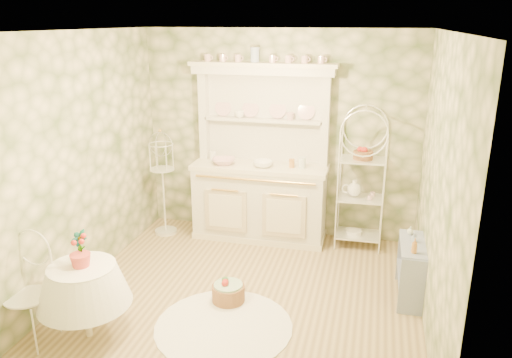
% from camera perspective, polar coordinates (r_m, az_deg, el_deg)
% --- Properties ---
extents(floor, '(3.60, 3.60, 0.00)m').
position_cam_1_polar(floor, '(5.43, -1.29, -13.24)').
color(floor, tan).
rests_on(floor, ground).
extents(ceiling, '(3.60, 3.60, 0.00)m').
position_cam_1_polar(ceiling, '(4.65, -1.53, 16.58)').
color(ceiling, white).
rests_on(ceiling, floor).
extents(wall_left, '(3.60, 3.60, 0.00)m').
position_cam_1_polar(wall_left, '(5.60, -19.48, 1.77)').
color(wall_left, beige).
rests_on(wall_left, floor).
extents(wall_right, '(3.60, 3.60, 0.00)m').
position_cam_1_polar(wall_right, '(4.75, 20.06, -1.08)').
color(wall_right, beige).
rests_on(wall_right, floor).
extents(wall_back, '(3.60, 3.60, 0.00)m').
position_cam_1_polar(wall_back, '(6.57, 2.72, 5.03)').
color(wall_back, beige).
rests_on(wall_back, floor).
extents(wall_front, '(3.60, 3.60, 0.00)m').
position_cam_1_polar(wall_front, '(3.29, -9.71, -8.61)').
color(wall_front, beige).
rests_on(wall_front, floor).
extents(kitchen_dresser, '(1.87, 0.61, 2.29)m').
position_cam_1_polar(kitchen_dresser, '(6.39, 0.44, 2.80)').
color(kitchen_dresser, silver).
rests_on(kitchen_dresser, floor).
extents(bakers_rack, '(0.56, 0.41, 1.79)m').
position_cam_1_polar(bakers_rack, '(6.34, 11.96, -0.08)').
color(bakers_rack, white).
rests_on(bakers_rack, floor).
extents(side_shelf, '(0.33, 0.76, 0.64)m').
position_cam_1_polar(side_shelf, '(5.51, 17.26, -9.83)').
color(side_shelf, '#8B99BB').
rests_on(side_shelf, floor).
extents(round_table, '(0.60, 0.60, 0.60)m').
position_cam_1_polar(round_table, '(4.94, -18.83, -13.68)').
color(round_table, white).
rests_on(round_table, floor).
extents(cafe_chair, '(0.38, 0.38, 0.82)m').
position_cam_1_polar(cafe_chair, '(5.00, -24.66, -12.52)').
color(cafe_chair, white).
rests_on(cafe_chair, floor).
extents(birdcage_stand, '(0.37, 0.37, 1.44)m').
position_cam_1_polar(birdcage_stand, '(6.76, -10.58, -0.44)').
color(birdcage_stand, white).
rests_on(birdcage_stand, floor).
extents(floor_basket, '(0.46, 0.46, 0.23)m').
position_cam_1_polar(floor_basket, '(5.29, -3.18, -12.72)').
color(floor_basket, brown).
rests_on(floor_basket, floor).
extents(lace_rug, '(1.55, 1.55, 0.01)m').
position_cam_1_polar(lace_rug, '(4.97, -3.72, -16.42)').
color(lace_rug, white).
rests_on(lace_rug, floor).
extents(bowl_floral, '(0.38, 0.38, 0.07)m').
position_cam_1_polar(bowl_floral, '(6.47, -3.70, 1.78)').
color(bowl_floral, white).
rests_on(bowl_floral, kitchen_dresser).
extents(bowl_white, '(0.27, 0.27, 0.08)m').
position_cam_1_polar(bowl_white, '(6.33, 0.80, 1.46)').
color(bowl_white, white).
rests_on(bowl_white, kitchen_dresser).
extents(cup_left, '(0.16, 0.16, 0.10)m').
position_cam_1_polar(cup_left, '(6.52, -1.90, 7.28)').
color(cup_left, white).
rests_on(cup_left, kitchen_dresser).
extents(cup_right, '(0.12, 0.12, 0.10)m').
position_cam_1_polar(cup_right, '(6.37, 3.93, 7.00)').
color(cup_right, white).
rests_on(cup_right, kitchen_dresser).
extents(potted_geranium, '(0.19, 0.16, 0.32)m').
position_cam_1_polar(potted_geranium, '(4.73, -19.40, -7.62)').
color(potted_geranium, '#3F7238').
rests_on(potted_geranium, round_table).
extents(bottle_amber, '(0.06, 0.06, 0.15)m').
position_cam_1_polar(bottle_amber, '(5.15, 17.65, -7.38)').
color(bottle_amber, '#BA7C34').
rests_on(bottle_amber, side_shelf).
extents(bottle_blue, '(0.06, 0.06, 0.10)m').
position_cam_1_polar(bottle_blue, '(5.40, 17.57, -6.50)').
color(bottle_blue, '#9DB0D2').
rests_on(bottle_blue, side_shelf).
extents(bottle_glass, '(0.08, 0.08, 0.09)m').
position_cam_1_polar(bottle_glass, '(5.57, 17.21, -5.76)').
color(bottle_glass, silver).
rests_on(bottle_glass, side_shelf).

